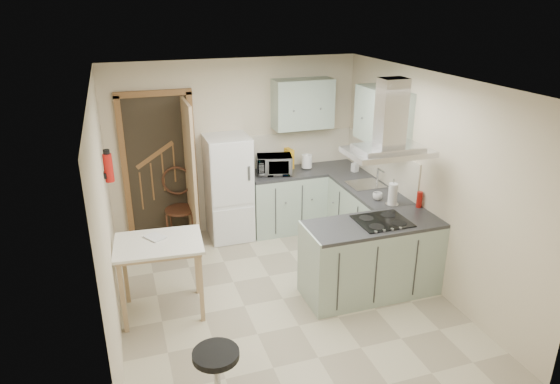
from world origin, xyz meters
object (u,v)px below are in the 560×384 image
object	(u,v)px
stool	(217,377)
microwave	(274,165)
fridge	(229,188)
peninsula	(372,258)
drop_leaf_table	(162,277)
extractor_hood	(388,152)
bentwood_chair	(181,210)

from	to	relation	value
stool	microwave	bearing A→B (deg)	64.01
fridge	peninsula	distance (m)	2.35
drop_leaf_table	microwave	size ratio (longest dim) A/B	1.87
extractor_hood	fridge	bearing A→B (deg)	123.79
extractor_hood	stool	xyz separation A→B (m)	(-2.16, -1.14, -1.45)
peninsula	bentwood_chair	xyz separation A→B (m)	(-1.91, 2.04, 0.04)
peninsula	drop_leaf_table	xyz separation A→B (m)	(-2.35, 0.37, -0.02)
peninsula	stool	size ratio (longest dim) A/B	2.92
bentwood_chair	peninsula	bearing A→B (deg)	-32.65
stool	bentwood_chair	bearing A→B (deg)	87.29
peninsula	extractor_hood	distance (m)	1.27
extractor_hood	bentwood_chair	world-z (taller)	extractor_hood
bentwood_chair	stool	bearing A→B (deg)	-78.56
peninsula	microwave	distance (m)	2.11
drop_leaf_table	microwave	xyz separation A→B (m)	(1.80, 1.58, 0.61)
drop_leaf_table	bentwood_chair	bearing A→B (deg)	79.80
microwave	fridge	bearing A→B (deg)	-168.81
peninsula	stool	bearing A→B (deg)	-151.05
bentwood_chair	stool	size ratio (longest dim) A/B	1.84
stool	microwave	distance (m)	3.53
peninsula	bentwood_chair	distance (m)	2.79
peninsula	microwave	xyz separation A→B (m)	(-0.55, 1.95, 0.59)
peninsula	bentwood_chair	bearing A→B (deg)	133.20
microwave	stool	bearing A→B (deg)	-102.59
bentwood_chair	stool	distance (m)	3.19
fridge	microwave	xyz separation A→B (m)	(0.67, -0.03, 0.29)
extractor_hood	drop_leaf_table	distance (m)	2.79
fridge	drop_leaf_table	bearing A→B (deg)	-124.98
fridge	peninsula	bearing A→B (deg)	-58.26
extractor_hood	drop_leaf_table	bearing A→B (deg)	171.30
bentwood_chair	drop_leaf_table	bearing A→B (deg)	-90.59
bentwood_chair	microwave	bearing A→B (deg)	10.71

